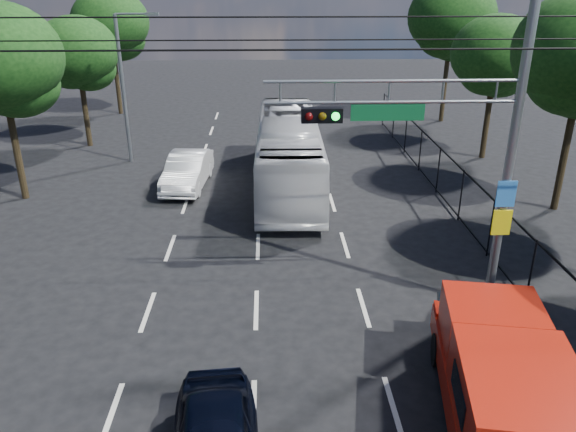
{
  "coord_description": "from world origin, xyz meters",
  "views": [
    {
      "loc": [
        0.39,
        -5.37,
        8.49
      ],
      "look_at": [
        0.89,
        8.03,
        2.8
      ],
      "focal_mm": 35.0,
      "sensor_mm": 36.0,
      "label": 1
    }
  ],
  "objects_px": {
    "signal_mast": "(467,122)",
    "red_pickup": "(502,378)",
    "white_van": "(187,170)",
    "white_bus": "(288,153)"
  },
  "relations": [
    {
      "from": "signal_mast",
      "to": "red_pickup",
      "type": "height_order",
      "value": "signal_mast"
    },
    {
      "from": "red_pickup",
      "to": "white_van",
      "type": "relative_size",
      "value": 1.37
    },
    {
      "from": "white_bus",
      "to": "white_van",
      "type": "relative_size",
      "value": 2.47
    },
    {
      "from": "signal_mast",
      "to": "white_bus",
      "type": "height_order",
      "value": "signal_mast"
    },
    {
      "from": "signal_mast",
      "to": "white_bus",
      "type": "bearing_deg",
      "value": 111.89
    },
    {
      "from": "signal_mast",
      "to": "red_pickup",
      "type": "relative_size",
      "value": 1.55
    },
    {
      "from": "signal_mast",
      "to": "white_bus",
      "type": "distance_m",
      "value": 11.38
    },
    {
      "from": "red_pickup",
      "to": "white_van",
      "type": "distance_m",
      "value": 16.8
    },
    {
      "from": "white_van",
      "to": "red_pickup",
      "type": "bearing_deg",
      "value": -56.23
    },
    {
      "from": "red_pickup",
      "to": "signal_mast",
      "type": "bearing_deg",
      "value": 86.18
    }
  ]
}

